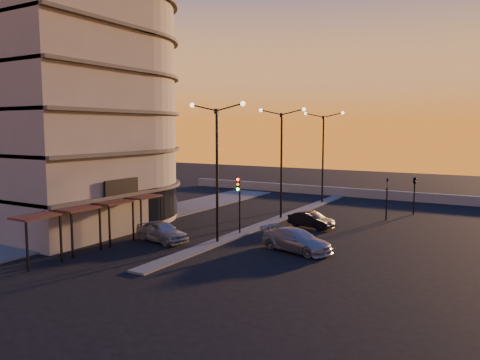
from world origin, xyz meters
name	(u,v)px	position (x,y,z in m)	size (l,w,h in m)	color
ground	(217,243)	(0.00, 0.00, 0.00)	(120.00, 120.00, 0.00)	black
sidewalk_west	(142,218)	(-10.50, 4.00, 0.06)	(5.00, 40.00, 0.12)	#50504D
median	(281,218)	(0.00, 10.00, 0.06)	(1.20, 36.00, 0.12)	#50504D
parapet	(358,193)	(2.00, 26.00, 0.50)	(44.00, 0.50, 1.00)	slate
building	(72,77)	(-14.00, 0.03, 11.91)	(14.35, 17.08, 25.00)	slate
streetlamp_near	(217,161)	(0.00, 0.00, 5.59)	(4.32, 0.32, 9.51)	black
streetlamp_mid	(281,154)	(0.00, 10.00, 5.59)	(4.32, 0.32, 9.51)	black
streetlamp_far	(323,150)	(0.00, 20.00, 5.59)	(4.32, 0.32, 9.51)	black
traffic_light_main	(239,196)	(0.00, 2.87, 2.89)	(0.28, 0.44, 4.25)	black
signal_east_a	(387,198)	(8.00, 14.00, 1.93)	(0.13, 0.16, 3.60)	black
signal_east_b	(415,181)	(9.50, 18.00, 3.10)	(0.42, 1.99, 3.60)	black
car_hatchback	(162,231)	(-3.53, -1.61, 0.72)	(1.70, 4.22, 1.44)	#96989D
car_sedan	(311,220)	(3.66, 7.87, 0.63)	(1.33, 3.80, 1.25)	black
car_wagon	(297,240)	(5.52, 0.76, 0.71)	(1.98, 4.88, 1.42)	gray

